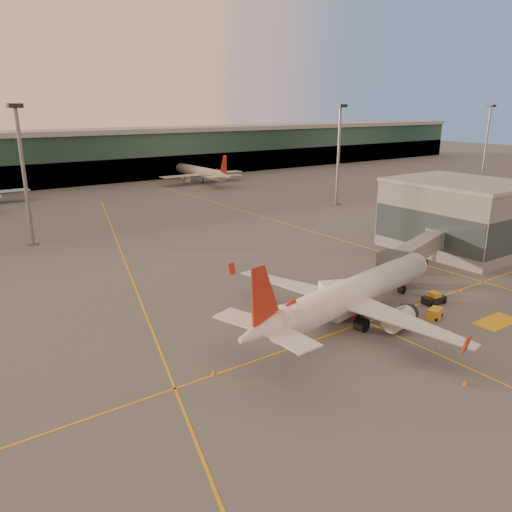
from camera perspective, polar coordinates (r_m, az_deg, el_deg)
ground at (r=56.08m, az=12.85°, el=-10.32°), size 600.00×600.00×0.00m
taxi_markings at (r=86.72m, az=-12.93°, el=-0.52°), size 100.12×173.00×0.01m
terminal at (r=179.25m, az=-23.24°, el=10.20°), size 400.00×20.00×17.60m
gate_building at (r=96.49m, az=22.06°, el=4.27°), size 18.40×22.40×12.60m
mast_west_near at (r=100.77m, az=-25.10°, el=9.36°), size 2.40×2.40×25.60m
mast_east_near at (r=133.11m, az=9.45°, el=12.12°), size 2.40×2.40×25.60m
mast_east_far at (r=195.14m, az=24.90°, el=12.24°), size 2.40×2.40×25.60m
main_airplane at (r=60.55m, az=10.66°, el=-4.49°), size 35.45×32.16×10.74m
jet_bridge at (r=81.92m, az=18.26°, el=0.74°), size 22.12×9.39×5.48m
catering_truck at (r=62.90m, az=9.94°, el=-4.61°), size 6.13×4.44×4.37m
gpu_cart at (r=65.67m, az=19.77°, el=-6.21°), size 2.42×1.81×1.26m
pushback_tug at (r=70.38m, az=19.68°, el=-4.64°), size 3.23×2.07×1.56m
cone_nose at (r=76.26m, az=22.44°, el=-3.60°), size 0.43×0.43×0.54m
cone_tail at (r=50.08m, az=-4.84°, el=-13.07°), size 0.44×0.44×0.56m
cone_wing_right at (r=52.17m, az=22.81°, el=-13.18°), size 0.40×0.40×0.51m
cone_wing_left at (r=72.30m, az=0.49°, el=-3.37°), size 0.40×0.40×0.51m
cone_fwd at (r=71.55m, az=22.14°, el=-4.90°), size 0.38×0.38×0.48m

